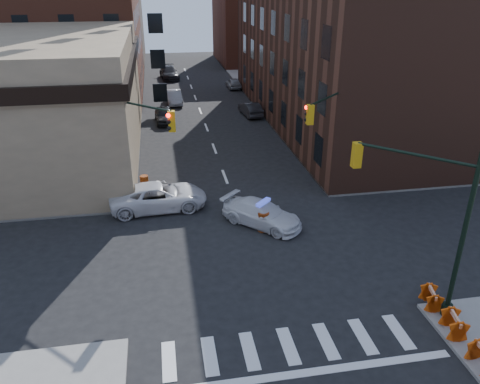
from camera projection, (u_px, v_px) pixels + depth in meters
name	position (u px, v px, depth m)	size (l,w,h in m)	color
ground	(253.00, 252.00, 23.83)	(140.00, 140.00, 0.00)	black
sidewalk_ne	(385.00, 92.00, 56.70)	(34.00, 54.50, 0.15)	gray
commercial_row_ne	(344.00, 45.00, 43.06)	(14.00, 34.00, 14.00)	#49291D
filler_nw	(76.00, 10.00, 73.43)	(20.00, 18.00, 16.00)	brown
filler_ne	(268.00, 23.00, 75.39)	(16.00, 16.00, 12.00)	brown
signal_pole_se	(437.00, 210.00, 17.90)	(5.40, 5.27, 8.00)	black
signal_pole_nw	(131.00, 144.00, 25.87)	(3.58, 3.67, 8.00)	black
signal_pole_ne	(332.00, 133.00, 27.72)	(3.67, 3.58, 8.00)	black
tree_ne_near	(276.00, 78.00, 46.80)	(3.00, 3.00, 4.85)	black
tree_ne_far	(259.00, 65.00, 53.96)	(3.00, 3.00, 4.85)	black
police_car	(262.00, 214.00, 26.16)	(1.92, 4.72, 1.37)	silver
pickup	(159.00, 196.00, 27.96)	(2.65, 5.74, 1.60)	silver
parked_car_wnear	(164.00, 115.00, 44.67)	(1.73, 4.29, 1.46)	black
parked_car_wfar	(174.00, 97.00, 51.33)	(1.52, 4.35, 1.43)	#989AA0
parked_car_wdeep	(169.00, 73.00, 63.98)	(2.29, 5.63, 1.63)	black
parked_car_enear	(250.00, 109.00, 46.90)	(1.45, 4.16, 1.37)	black
parked_car_efar	(233.00, 83.00, 58.49)	(1.54, 3.83, 1.31)	#909498
pedestrian_a	(62.00, 186.00, 28.56)	(0.70, 0.46, 1.93)	black
pedestrian_b	(73.00, 196.00, 27.24)	(0.93, 0.72, 1.91)	black
pedestrian_c	(16.00, 192.00, 28.00)	(1.03, 0.43, 1.76)	#202631
barrel_road	(263.00, 221.00, 25.61)	(0.62, 0.62, 1.11)	red
barrel_bank	(144.00, 183.00, 30.62)	(0.54, 0.54, 0.97)	red
barricade_se_a	(431.00, 298.00, 19.51)	(1.09, 0.54, 0.82)	red
barricade_se_b	(454.00, 324.00, 17.99)	(1.16, 0.58, 0.87)	#EA3A0B
barricade_nw_a	(116.00, 189.00, 29.62)	(1.06, 0.53, 0.80)	orange
barricade_nw_b	(57.00, 201.00, 27.77)	(1.30, 0.65, 0.98)	red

